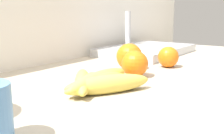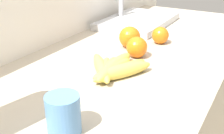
% 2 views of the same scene
% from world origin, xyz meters
% --- Properties ---
extents(wall_back, '(2.12, 0.06, 1.30)m').
position_xyz_m(wall_back, '(0.00, 0.35, 0.65)').
color(wall_back, silver).
rests_on(wall_back, ground).
extents(banana_bunch, '(0.22, 0.22, 0.04)m').
position_xyz_m(banana_bunch, '(-0.15, -0.02, 0.88)').
color(banana_bunch, '#DDC24C').
rests_on(banana_bunch, counter).
extents(orange_front, '(0.08, 0.08, 0.08)m').
position_xyz_m(orange_front, '(0.09, 0.04, 0.90)').
color(orange_front, orange).
rests_on(orange_front, counter).
extents(orange_right, '(0.07, 0.07, 0.07)m').
position_xyz_m(orange_right, '(0.01, -0.02, 0.90)').
color(orange_right, orange).
rests_on(orange_right, counter).
extents(orange_back_left, '(0.07, 0.07, 0.07)m').
position_xyz_m(orange_back_left, '(0.19, -0.04, 0.89)').
color(orange_back_left, orange).
rests_on(orange_back_left, counter).
extents(sink_basin, '(0.42, 0.28, 0.18)m').
position_xyz_m(sink_basin, '(0.41, 0.16, 0.88)').
color(sink_basin, '#B7BABF').
rests_on(sink_basin, counter).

